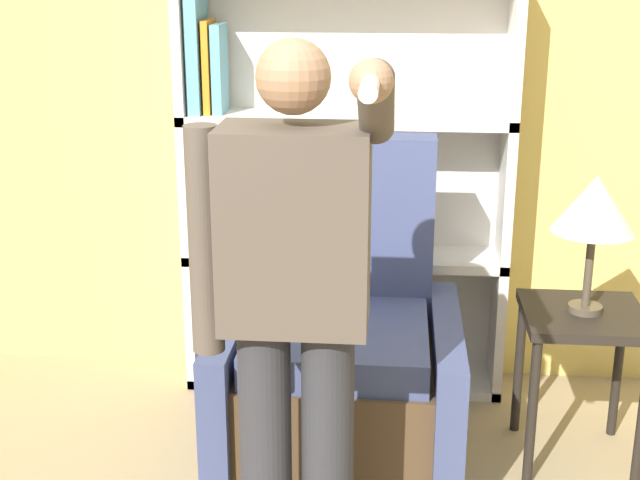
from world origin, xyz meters
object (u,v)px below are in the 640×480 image
bookcase (317,195)px  table_lamp (595,207)px  armchair (340,366)px  person_standing (294,303)px  side_table (582,339)px

bookcase → table_lamp: 1.18m
armchair → table_lamp: armchair is taller
person_standing → side_table: 1.34m
person_standing → side_table: (0.96, 0.83, -0.43)m
bookcase → side_table: bearing=-29.2°
side_table → table_lamp: bearing=45.0°
bookcase → person_standing: bearing=-87.2°
bookcase → person_standing: 1.40m
side_table → armchair: bearing=-175.2°
table_lamp → side_table: bearing=-135.0°
bookcase → armchair: (0.15, -0.65, -0.48)m
person_standing → table_lamp: person_standing is taller
person_standing → side_table: bearing=40.8°
bookcase → table_lamp: bearing=-29.2°
bookcase → armchair: size_ratio=1.50×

